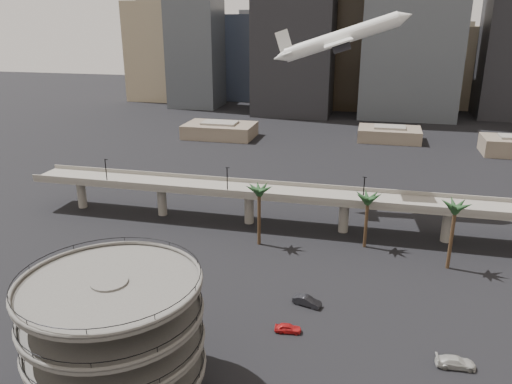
% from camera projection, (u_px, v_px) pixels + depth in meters
% --- Properties ---
extents(parking_ramp, '(22.20, 22.20, 17.35)m').
position_uv_depth(parking_ramp, '(114.00, 328.00, 61.21)').
color(parking_ramp, '#53514E').
rests_on(parking_ramp, ground).
extents(overpass, '(130.00, 9.30, 14.70)m').
position_uv_depth(overpass, '(296.00, 197.00, 113.30)').
color(overpass, gray).
rests_on(overpass, ground).
extents(palm_trees, '(42.40, 10.40, 14.00)m').
position_uv_depth(palm_trees, '(358.00, 201.00, 99.35)').
color(palm_trees, '#432C1D').
rests_on(palm_trees, ground).
extents(low_buildings, '(135.00, 27.50, 6.80)m').
position_uv_depth(low_buildings, '(349.00, 136.00, 193.39)').
color(low_buildings, '#6A5B4E').
rests_on(low_buildings, ground).
extents(skyline, '(269.00, 86.00, 122.84)m').
position_uv_depth(skyline, '(381.00, 20.00, 246.41)').
color(skyline, gray).
rests_on(skyline, ground).
extents(airborne_jet, '(32.79, 29.37, 13.38)m').
position_uv_depth(airborne_jet, '(340.00, 38.00, 116.90)').
color(airborne_jet, silver).
rests_on(airborne_jet, ground).
extents(car_a, '(4.26, 2.11, 1.40)m').
position_uv_depth(car_a, '(288.00, 328.00, 76.69)').
color(car_a, red).
rests_on(car_a, ground).
extents(car_b, '(5.15, 2.95, 1.61)m').
position_uv_depth(car_b, '(307.00, 301.00, 83.83)').
color(car_b, black).
rests_on(car_b, ground).
extents(car_c, '(5.54, 2.62, 1.56)m').
position_uv_depth(car_c, '(456.00, 362.00, 68.94)').
color(car_c, '#B6B6B1').
rests_on(car_c, ground).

